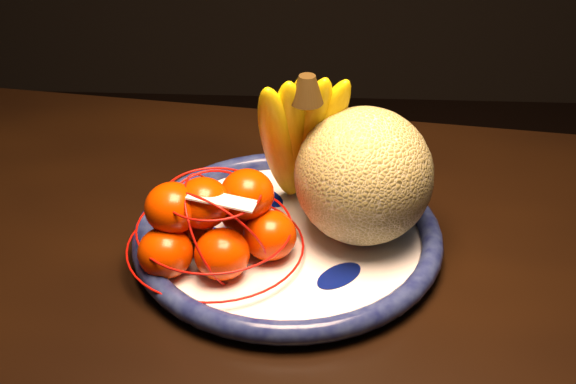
{
  "coord_description": "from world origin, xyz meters",
  "views": [
    {
      "loc": [
        -0.02,
        -0.55,
        1.36
      ],
      "look_at": [
        -0.06,
        0.21,
        0.87
      ],
      "focal_mm": 50.0,
      "sensor_mm": 36.0,
      "label": 1
    }
  ],
  "objects_px": {
    "cantaloupe": "(364,176)",
    "banana_bunch": "(298,134)",
    "fruit_bowl": "(288,237)",
    "mandarin_bag": "(215,224)"
  },
  "relations": [
    {
      "from": "cantaloupe",
      "to": "banana_bunch",
      "type": "distance_m",
      "value": 0.09
    },
    {
      "from": "cantaloupe",
      "to": "banana_bunch",
      "type": "relative_size",
      "value": 0.74
    },
    {
      "from": "mandarin_bag",
      "to": "banana_bunch",
      "type": "bearing_deg",
      "value": 46.75
    },
    {
      "from": "cantaloupe",
      "to": "banana_bunch",
      "type": "height_order",
      "value": "banana_bunch"
    },
    {
      "from": "mandarin_bag",
      "to": "cantaloupe",
      "type": "bearing_deg",
      "value": 16.51
    },
    {
      "from": "fruit_bowl",
      "to": "cantaloupe",
      "type": "xyz_separation_m",
      "value": [
        0.08,
        0.01,
        0.08
      ]
    },
    {
      "from": "cantaloupe",
      "to": "mandarin_bag",
      "type": "height_order",
      "value": "cantaloupe"
    },
    {
      "from": "fruit_bowl",
      "to": "cantaloupe",
      "type": "bearing_deg",
      "value": 8.67
    },
    {
      "from": "fruit_bowl",
      "to": "mandarin_bag",
      "type": "distance_m",
      "value": 0.1
    },
    {
      "from": "fruit_bowl",
      "to": "cantaloupe",
      "type": "height_order",
      "value": "cantaloupe"
    }
  ]
}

